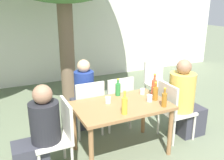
# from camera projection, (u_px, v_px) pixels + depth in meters

# --- Properties ---
(ground_plane) EXTENTS (30.00, 30.00, 0.00)m
(ground_plane) POSITION_uv_depth(u_px,v_px,m) (121.00, 151.00, 3.52)
(ground_plane) COLOR #667056
(cafe_building_wall) EXTENTS (10.00, 0.08, 2.80)m
(cafe_building_wall) POSITION_uv_depth(u_px,v_px,m) (56.00, 27.00, 6.15)
(cafe_building_wall) COLOR white
(cafe_building_wall) RESTS_ON ground_plane
(dining_table_front) EXTENTS (1.25, 0.79, 0.72)m
(dining_table_front) POSITION_uv_depth(u_px,v_px,m) (122.00, 111.00, 3.32)
(dining_table_front) COLOR #996B42
(dining_table_front) RESTS_ON ground_plane
(patio_chair_0) EXTENTS (0.44, 0.44, 0.90)m
(patio_chair_0) POSITION_uv_depth(u_px,v_px,m) (59.00, 133.00, 3.01)
(patio_chair_0) COLOR beige
(patio_chair_0) RESTS_ON ground_plane
(patio_chair_1) EXTENTS (0.44, 0.44, 0.90)m
(patio_chair_1) POSITION_uv_depth(u_px,v_px,m) (173.00, 108.00, 3.71)
(patio_chair_1) COLOR beige
(patio_chair_1) RESTS_ON ground_plane
(patio_chair_2) EXTENTS (0.44, 0.44, 0.90)m
(patio_chair_2) POSITION_uv_depth(u_px,v_px,m) (88.00, 105.00, 3.80)
(patio_chair_2) COLOR beige
(patio_chair_2) RESTS_ON ground_plane
(patio_chair_3) EXTENTS (0.44, 0.44, 0.90)m
(patio_chair_3) POSITION_uv_depth(u_px,v_px,m) (117.00, 100.00, 4.01)
(patio_chair_3) COLOR beige
(patio_chair_3) RESTS_ON ground_plane
(patio_chair_4) EXTENTS (0.44, 0.44, 0.90)m
(patio_chair_4) POSITION_uv_depth(u_px,v_px,m) (157.00, 80.00, 4.98)
(patio_chair_4) COLOR beige
(patio_chair_4) RESTS_ON ground_plane
(person_seated_0) EXTENTS (0.57, 0.35, 1.14)m
(person_seated_0) POSITION_uv_depth(u_px,v_px,m) (38.00, 137.00, 2.92)
(person_seated_0) COLOR #383842
(person_seated_0) RESTS_ON ground_plane
(person_seated_1) EXTENTS (0.59, 0.38, 1.23)m
(person_seated_1) POSITION_uv_depth(u_px,v_px,m) (185.00, 102.00, 3.79)
(person_seated_1) COLOR #383842
(person_seated_1) RESTS_ON ground_plane
(person_seated_2) EXTENTS (0.30, 0.55, 1.19)m
(person_seated_2) POSITION_uv_depth(u_px,v_px,m) (83.00, 99.00, 4.00)
(person_seated_2) COLOR #383842
(person_seated_2) RESTS_ON ground_plane
(green_bottle_0) EXTENTS (0.07, 0.07, 0.25)m
(green_bottle_0) POSITION_uv_depth(u_px,v_px,m) (118.00, 89.00, 3.57)
(green_bottle_0) COLOR #287A38
(green_bottle_0) RESTS_ON dining_table_front
(oil_cruet_1) EXTENTS (0.07, 0.07, 0.30)m
(oil_cruet_1) POSITION_uv_depth(u_px,v_px,m) (125.00, 105.00, 2.99)
(oil_cruet_1) COLOR gold
(oil_cruet_1) RESTS_ON dining_table_front
(amber_bottle_2) EXTENTS (0.07, 0.07, 0.26)m
(amber_bottle_2) POSITION_uv_depth(u_px,v_px,m) (155.00, 93.00, 3.42)
(amber_bottle_2) COLOR #9E661E
(amber_bottle_2) RESTS_ON dining_table_front
(soda_bottle_3) EXTENTS (0.08, 0.08, 0.34)m
(soda_bottle_3) POSITION_uv_depth(u_px,v_px,m) (154.00, 88.00, 3.53)
(soda_bottle_3) COLOR #DB4C2D
(soda_bottle_3) RESTS_ON dining_table_front
(amber_bottle_4) EXTENTS (0.07, 0.07, 0.26)m
(amber_bottle_4) POSITION_uv_depth(u_px,v_px,m) (164.00, 99.00, 3.20)
(amber_bottle_4) COLOR #9E661E
(amber_bottle_4) RESTS_ON dining_table_front
(drinking_glass_0) EXTENTS (0.07, 0.07, 0.09)m
(drinking_glass_0) POSITION_uv_depth(u_px,v_px,m) (150.00, 98.00, 3.38)
(drinking_glass_0) COLOR white
(drinking_glass_0) RESTS_ON dining_table_front
(drinking_glass_1) EXTENTS (0.07, 0.07, 0.09)m
(drinking_glass_1) POSITION_uv_depth(u_px,v_px,m) (108.00, 100.00, 3.32)
(drinking_glass_1) COLOR silver
(drinking_glass_1) RESTS_ON dining_table_front
(drinking_glass_2) EXTENTS (0.07, 0.07, 0.08)m
(drinking_glass_2) POSITION_uv_depth(u_px,v_px,m) (142.00, 91.00, 3.64)
(drinking_glass_2) COLOR silver
(drinking_glass_2) RESTS_ON dining_table_front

